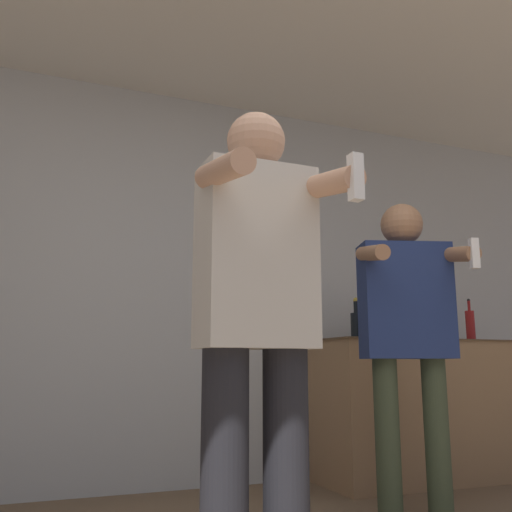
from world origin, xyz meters
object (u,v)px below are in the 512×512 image
bottle_amber_bourbon (470,325)px  person_man_side (407,323)px  bottle_tall_gin (414,326)px  bottle_red_label (390,325)px  bottle_dark_rum (357,324)px  person_woman_foreground (257,323)px

bottle_amber_bourbon → person_man_side: 1.49m
bottle_amber_bourbon → bottle_tall_gin: bottle_amber_bourbon is taller
bottle_red_label → bottle_tall_gin: bearing=0.0°
bottle_dark_rum → bottle_amber_bourbon: 0.95m
bottle_tall_gin → person_man_side: bearing=-129.0°
person_woman_foreground → person_man_side: 1.31m
bottle_tall_gin → bottle_amber_bourbon: bearing=0.0°
person_woman_foreground → person_man_side: (1.10, 0.71, 0.08)m
bottle_dark_rum → person_woman_foreground: person_woman_foreground is taller
bottle_red_label → bottle_amber_bourbon: bottle_amber_bourbon is taller
person_woman_foreground → person_man_side: size_ratio=1.01×
bottle_dark_rum → bottle_amber_bourbon: (0.95, 0.00, 0.01)m
bottle_dark_rum → bottle_amber_bourbon: size_ratio=0.89×
bottle_amber_bourbon → person_man_side: (-1.20, -0.88, -0.08)m
bottle_tall_gin → person_woman_foreground: person_woman_foreground is taller
bottle_tall_gin → person_man_side: person_man_side is taller
bottle_amber_bourbon → person_man_side: bearing=-143.9°
bottle_dark_rum → person_man_side: bearing=-105.8°
bottle_tall_gin → person_man_side: 1.13m
person_woman_foreground → person_man_side: person_woman_foreground is taller
bottle_dark_rum → bottle_amber_bourbon: bearing=0.0°
person_man_side → bottle_red_label: bearing=59.6°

